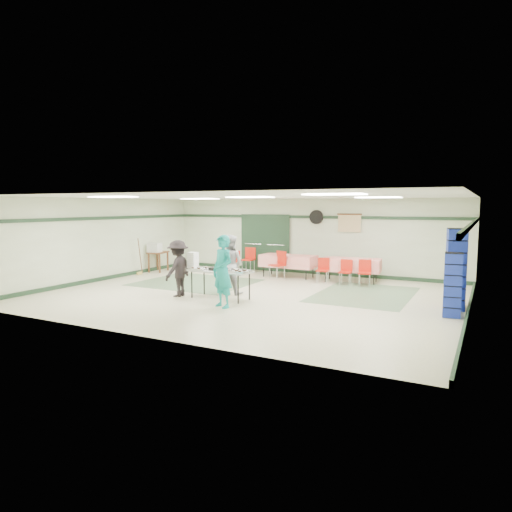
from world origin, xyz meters
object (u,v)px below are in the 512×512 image
at_px(crate_stack_blue_a, 453,285).
at_px(office_printer, 155,248).
at_px(chair_a, 346,269).
at_px(volunteer_dark, 178,268).
at_px(printer_table, 158,255).
at_px(serving_table, 220,272).
at_px(crate_stack_red, 456,280).
at_px(chair_loose_b, 235,259).
at_px(chair_b, 323,268).
at_px(volunteer_teal, 223,271).
at_px(dining_table_b, 288,261).
at_px(dining_table_a, 351,264).
at_px(broom, 140,256).
at_px(chair_c, 365,270).
at_px(volunteer_grey, 229,265).
at_px(chair_d, 279,262).
at_px(chair_loose_a, 249,257).
at_px(crate_stack_blue_b, 456,269).

height_order(crate_stack_blue_a, office_printer, crate_stack_blue_a).
relative_size(crate_stack_blue_a, office_printer, 3.32).
bearing_deg(chair_a, volunteer_dark, -137.56).
bearing_deg(printer_table, crate_stack_blue_a, -26.99).
bearing_deg(printer_table, serving_table, -47.38).
bearing_deg(serving_table, crate_stack_red, 21.16).
xyz_separation_m(volunteer_dark, chair_loose_b, (-0.96, 4.72, -0.29)).
bearing_deg(office_printer, chair_loose_b, 20.32).
xyz_separation_m(volunteer_dark, chair_b, (2.79, 3.87, -0.28)).
distance_m(volunteer_teal, dining_table_b, 5.07).
bearing_deg(crate_stack_red, volunteer_teal, -151.78).
relative_size(dining_table_a, chair_loose_b, 2.42).
relative_size(dining_table_b, broom, 1.48).
relative_size(dining_table_b, chair_c, 2.33).
distance_m(volunteer_grey, chair_d, 2.98).
xyz_separation_m(crate_stack_blue_a, crate_stack_red, (0.00, 1.20, -0.06)).
bearing_deg(chair_a, serving_table, -127.89).
relative_size(volunteer_dark, crate_stack_blue_a, 1.07).
height_order(volunteer_teal, volunteer_dark, volunteer_teal).
relative_size(dining_table_a, chair_c, 2.34).
xyz_separation_m(volunteer_grey, office_printer, (-4.58, 2.33, 0.09)).
xyz_separation_m(serving_table, chair_loose_a, (-1.65, 4.70, -0.16)).
bearing_deg(chair_loose_b, chair_a, -15.65).
relative_size(dining_table_b, crate_stack_red, 1.44).
distance_m(dining_table_a, chair_a, 0.58).
relative_size(chair_b, chair_d, 0.85).
distance_m(volunteer_grey, crate_stack_red, 5.84).
height_order(chair_b, chair_c, chair_c).
bearing_deg(chair_d, volunteer_dark, -85.28).
xyz_separation_m(chair_c, printer_table, (-7.63, -0.43, 0.13)).
bearing_deg(chair_b, serving_table, -121.40).
bearing_deg(chair_loose_b, chair_b, -17.69).
height_order(printer_table, office_printer, office_printer).
bearing_deg(volunteer_dark, chair_loose_b, -170.39).
bearing_deg(serving_table, chair_d, 92.03).
xyz_separation_m(chair_d, office_printer, (-4.75, -0.63, 0.34)).
height_order(chair_b, chair_d, chair_d).
bearing_deg(chair_c, crate_stack_red, -45.44).
relative_size(serving_table, crate_stack_blue_b, 0.89).
bearing_deg(chair_d, broom, -142.05).
height_order(chair_c, chair_loose_b, chair_c).
distance_m(crate_stack_red, broom, 10.39).
bearing_deg(chair_loose_a, chair_d, -34.20).
distance_m(dining_table_b, chair_d, 0.57).
height_order(crate_stack_red, office_printer, crate_stack_red).
bearing_deg(volunteer_teal, dining_table_a, 92.61).
bearing_deg(dining_table_b, broom, -158.08).
bearing_deg(broom, printer_table, 75.33).
bearing_deg(dining_table_a, broom, -171.19).
bearing_deg(volunteer_dark, serving_table, 99.11).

